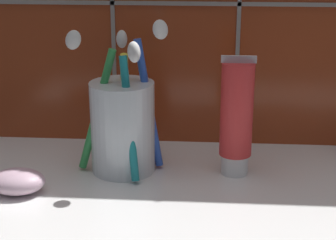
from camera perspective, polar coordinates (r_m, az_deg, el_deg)
sink_counter at (r=61.74cm, az=5.74°, el=-8.24°), size 63.05×31.50×2.00cm
toothbrush_cup at (r=64.85cm, az=-4.60°, el=-0.35°), size 11.64×11.07×17.77cm
toothpaste_tube at (r=63.85cm, az=6.97°, el=0.32°), size 3.89×3.70×13.92cm
soap_bar at (r=62.73cm, az=-15.07°, el=-6.04°), size 6.04×4.59×2.62cm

